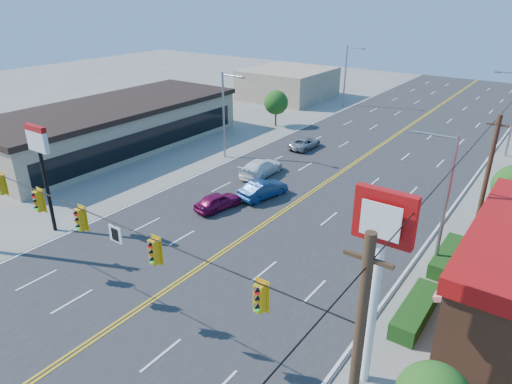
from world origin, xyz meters
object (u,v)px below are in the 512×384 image
Objects in this scene: signal_span at (97,237)px; car_magenta at (218,202)px; car_blue at (263,190)px; kfc_pylon at (380,253)px; pizza_hut_sign at (41,157)px; car_silver at (305,144)px; car_white at (261,168)px.

car_magenta is at bearing 107.46° from signal_span.
car_blue is (-2.47, 16.31, -4.21)m from signal_span.
pizza_hut_sign is (-22.00, 0.00, -0.86)m from kfc_pylon.
car_blue reaches higher than car_magenta.
signal_span is at bearing 102.74° from car_silver.
signal_span is 6.65× the size of car_magenta.
car_magenta is at bearing 150.02° from kfc_pylon.
car_magenta is (6.88, 8.72, -4.56)m from pizza_hut_sign.
signal_span reaches higher than car_magenta.
pizza_hut_sign reaches higher than car_silver.
pizza_hut_sign is 17.57m from car_white.
signal_span is 5.91× the size of car_blue.
signal_span is 21.12m from car_white.
signal_span is 14.00m from car_magenta.
kfc_pylon is at bearing 125.80° from car_silver.
pizza_hut_sign is 15.57m from car_blue.
pizza_hut_sign is at bearing 180.00° from kfc_pylon.
pizza_hut_sign is at bearing 68.36° from car_blue.
pizza_hut_sign reaches higher than car_blue.
car_silver is (-1.82, 15.85, -0.07)m from car_magenta.
car_blue is (1.53, 3.59, 0.06)m from car_magenta.
kfc_pylon is 22.02m from pizza_hut_sign.
car_magenta is at bearing 79.55° from car_blue.
kfc_pylon reaches higher than pizza_hut_sign.
kfc_pylon is 1.75× the size of car_white.
kfc_pylon is at bearing 19.78° from signal_span.
car_silver is at bearing -72.51° from car_magenta.
car_magenta is 0.75× the size of car_white.
car_magenta is 3.90m from car_blue.
car_silver is (-16.94, 24.57, -5.49)m from kfc_pylon.
signal_span is 5.01× the size of car_white.
car_silver is (-5.82, 28.57, -4.33)m from signal_span.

